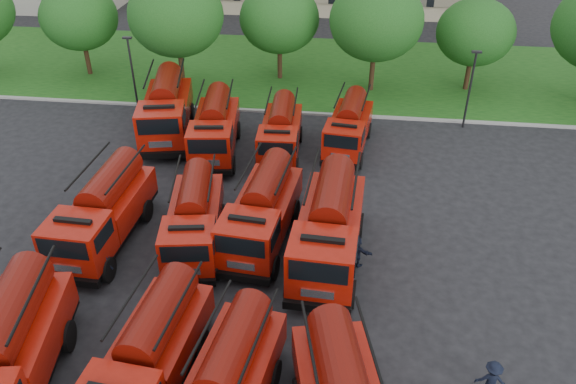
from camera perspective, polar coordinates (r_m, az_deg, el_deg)
name	(u,v)px	position (r m, az deg, el deg)	size (l,w,h in m)	color
ground	(227,293)	(24.14, -6.25, -10.17)	(140.00, 140.00, 0.00)	black
lawn	(296,70)	(46.27, 0.77, 12.33)	(70.00, 16.00, 0.12)	#154512
curb	(282,112)	(38.85, -0.58, 8.14)	(70.00, 0.30, 0.14)	gray
tree_1	(79,17)	(46.60, -20.47, 16.32)	(5.71, 5.71, 6.98)	#382314
tree_2	(176,15)	(42.05, -11.32, 17.18)	(6.72, 6.72, 8.22)	#382314
tree_3	(279,18)	(43.05, -0.88, 17.21)	(5.88, 5.88, 7.19)	#382314
tree_4	(376,20)	(41.10, 8.97, 16.84)	(6.55, 6.55, 8.01)	#382314
tree_5	(475,32)	(43.08, 18.51, 15.13)	(5.46, 5.46, 6.68)	#382314
lamp_post_0	(132,70)	(39.63, -15.55, 11.88)	(0.60, 0.25, 5.11)	black
lamp_post_1	(470,85)	(37.51, 18.05, 10.26)	(0.60, 0.25, 5.11)	black
fire_truck_0	(5,358)	(21.47, -26.83, -14.80)	(3.93, 8.03, 3.50)	black
fire_truck_1	(149,356)	(20.17, -13.95, -15.84)	(3.03, 7.07, 3.13)	black
fire_truck_4	(103,211)	(27.13, -18.24, -1.87)	(2.90, 7.37, 3.31)	black
fire_truck_5	(194,218)	(25.94, -9.52, -2.63)	(3.31, 6.90, 3.01)	black
fire_truck_6	(262,210)	(25.90, -2.65, -1.88)	(3.15, 7.33, 3.24)	black
fire_truck_7	(329,227)	(24.67, 4.18, -3.54)	(3.17, 7.89, 3.53)	black
fire_truck_8	(166,109)	(36.01, -12.26, 8.29)	(4.22, 8.23, 3.57)	black
fire_truck_9	(215,127)	(33.55, -7.44, 6.54)	(3.32, 7.31, 3.21)	black
fire_truck_10	(281,131)	(33.12, -0.76, 6.18)	(2.61, 6.52, 2.92)	black
fire_truck_11	(349,126)	(33.97, 6.21, 6.69)	(2.94, 6.60, 2.91)	black
firefighter_4	(107,277)	(25.97, -17.95, -8.22)	(0.85, 0.56, 1.74)	black
firefighter_5	(355,264)	(25.56, 6.86, -7.31)	(1.43, 0.62, 1.54)	black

